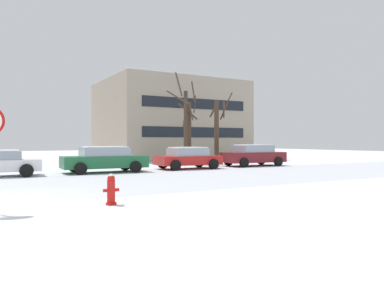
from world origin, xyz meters
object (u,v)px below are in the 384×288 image
object	(u,v)px
fire_hydrant	(111,189)
parked_car_green	(104,159)
parked_car_maroon	(253,155)
parked_car_red	(188,158)

from	to	relation	value
fire_hydrant	parked_car_green	distance (m)	11.07
parked_car_maroon	parked_car_red	bearing A→B (deg)	-177.69
parked_car_red	parked_car_green	bearing A→B (deg)	-178.96
parked_car_green	parked_car_maroon	world-z (taller)	parked_car_maroon
parked_car_red	fire_hydrant	bearing A→B (deg)	-127.96
fire_hydrant	parked_car_red	world-z (taller)	parked_car_red
parked_car_green	parked_car_maroon	xyz separation A→B (m)	(10.74, 0.31, 0.02)
parked_car_maroon	fire_hydrant	bearing A→B (deg)	-141.44
parked_car_green	parked_car_red	size ratio (longest dim) A/B	1.14
parked_car_red	parked_car_maroon	world-z (taller)	parked_car_maroon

